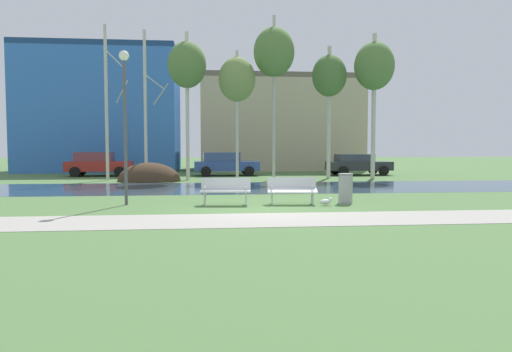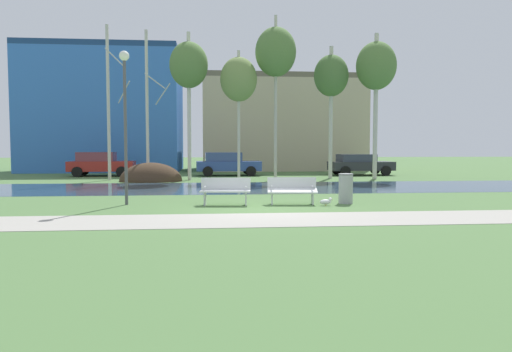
{
  "view_description": "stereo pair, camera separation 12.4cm",
  "coord_description": "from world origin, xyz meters",
  "px_view_note": "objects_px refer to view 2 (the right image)",
  "views": [
    {
      "loc": [
        -1.62,
        -14.06,
        1.87
      ],
      "look_at": [
        -0.08,
        1.24,
        0.92
      ],
      "focal_mm": 33.28,
      "sensor_mm": 36.0,
      "label": 1
    },
    {
      "loc": [
        -1.5,
        -14.07,
        1.87
      ],
      "look_at": [
        -0.08,
        1.24,
        0.92
      ],
      "focal_mm": 33.28,
      "sensor_mm": 36.0,
      "label": 2
    }
  ],
  "objects_px": {
    "bench_right": "(292,190)",
    "parked_hatch_third_dark": "(360,164)",
    "seagull": "(326,202)",
    "trash_bin": "(346,188)",
    "streetlamp": "(125,101)",
    "parked_van_nearest_red": "(100,164)",
    "bench_left": "(226,190)",
    "parked_sedan_second_blue": "(227,163)"
  },
  "relations": [
    {
      "from": "streetlamp",
      "to": "parked_sedan_second_blue",
      "type": "relative_size",
      "value": 1.17
    },
    {
      "from": "streetlamp",
      "to": "parked_hatch_third_dark",
      "type": "bearing_deg",
      "value": 50.1
    },
    {
      "from": "trash_bin",
      "to": "parked_van_nearest_red",
      "type": "xyz_separation_m",
      "value": [
        -11.48,
        15.77,
        0.29
      ]
    },
    {
      "from": "bench_left",
      "to": "parked_hatch_third_dark",
      "type": "relative_size",
      "value": 0.4
    },
    {
      "from": "bench_left",
      "to": "trash_bin",
      "type": "height_order",
      "value": "trash_bin"
    },
    {
      "from": "bench_left",
      "to": "trash_bin",
      "type": "bearing_deg",
      "value": 0.84
    },
    {
      "from": "bench_left",
      "to": "parked_van_nearest_red",
      "type": "relative_size",
      "value": 0.4
    },
    {
      "from": "streetlamp",
      "to": "parked_hatch_third_dark",
      "type": "height_order",
      "value": "streetlamp"
    },
    {
      "from": "bench_right",
      "to": "parked_sedan_second_blue",
      "type": "distance_m",
      "value": 15.62
    },
    {
      "from": "trash_bin",
      "to": "streetlamp",
      "type": "relative_size",
      "value": 0.2
    },
    {
      "from": "trash_bin",
      "to": "parked_hatch_third_dark",
      "type": "height_order",
      "value": "parked_hatch_third_dark"
    },
    {
      "from": "trash_bin",
      "to": "streetlamp",
      "type": "bearing_deg",
      "value": 177.49
    },
    {
      "from": "trash_bin",
      "to": "parked_van_nearest_red",
      "type": "bearing_deg",
      "value": 126.06
    },
    {
      "from": "bench_right",
      "to": "parked_hatch_third_dark",
      "type": "height_order",
      "value": "parked_hatch_third_dark"
    },
    {
      "from": "bench_right",
      "to": "trash_bin",
      "type": "xyz_separation_m",
      "value": [
        1.8,
        0.06,
        0.04
      ]
    },
    {
      "from": "bench_left",
      "to": "streetlamp",
      "type": "xyz_separation_m",
      "value": [
        -3.18,
        0.37,
        2.85
      ]
    },
    {
      "from": "bench_right",
      "to": "parked_hatch_third_dark",
      "type": "bearing_deg",
      "value": 65.05
    },
    {
      "from": "bench_right",
      "to": "seagull",
      "type": "bearing_deg",
      "value": -25.1
    },
    {
      "from": "bench_left",
      "to": "bench_right",
      "type": "bearing_deg",
      "value": 0.0
    },
    {
      "from": "bench_left",
      "to": "trash_bin",
      "type": "distance_m",
      "value": 3.96
    },
    {
      "from": "bench_left",
      "to": "parked_van_nearest_red",
      "type": "bearing_deg",
      "value": 115.41
    },
    {
      "from": "streetlamp",
      "to": "parked_van_nearest_red",
      "type": "height_order",
      "value": "streetlamp"
    },
    {
      "from": "streetlamp",
      "to": "parked_hatch_third_dark",
      "type": "relative_size",
      "value": 1.18
    },
    {
      "from": "bench_right",
      "to": "streetlamp",
      "type": "height_order",
      "value": "streetlamp"
    },
    {
      "from": "bench_left",
      "to": "bench_right",
      "type": "relative_size",
      "value": 1.0
    },
    {
      "from": "bench_left",
      "to": "parked_hatch_third_dark",
      "type": "xyz_separation_m",
      "value": [
        9.25,
        15.24,
        0.27
      ]
    },
    {
      "from": "bench_left",
      "to": "bench_right",
      "type": "height_order",
      "value": "same"
    },
    {
      "from": "parked_van_nearest_red",
      "to": "parked_hatch_third_dark",
      "type": "height_order",
      "value": "parked_van_nearest_red"
    },
    {
      "from": "seagull",
      "to": "parked_van_nearest_red",
      "type": "distance_m",
      "value": 19.51
    },
    {
      "from": "bench_right",
      "to": "seagull",
      "type": "distance_m",
      "value": 1.17
    },
    {
      "from": "bench_left",
      "to": "trash_bin",
      "type": "xyz_separation_m",
      "value": [
        3.96,
        0.06,
        0.04
      ]
    },
    {
      "from": "seagull",
      "to": "parked_hatch_third_dark",
      "type": "relative_size",
      "value": 0.11
    },
    {
      "from": "parked_sedan_second_blue",
      "to": "parked_hatch_third_dark",
      "type": "relative_size",
      "value": 1.01
    },
    {
      "from": "bench_left",
      "to": "seagull",
      "type": "relative_size",
      "value": 3.76
    },
    {
      "from": "seagull",
      "to": "parked_van_nearest_red",
      "type": "bearing_deg",
      "value": 123.26
    },
    {
      "from": "streetlamp",
      "to": "parked_sedan_second_blue",
      "type": "bearing_deg",
      "value": 76.21
    },
    {
      "from": "seagull",
      "to": "parked_sedan_second_blue",
      "type": "height_order",
      "value": "parked_sedan_second_blue"
    },
    {
      "from": "trash_bin",
      "to": "parked_van_nearest_red",
      "type": "distance_m",
      "value": 19.51
    },
    {
      "from": "streetlamp",
      "to": "bench_left",
      "type": "bearing_deg",
      "value": -6.65
    },
    {
      "from": "bench_right",
      "to": "parked_van_nearest_red",
      "type": "bearing_deg",
      "value": 121.45
    },
    {
      "from": "trash_bin",
      "to": "streetlamp",
      "type": "distance_m",
      "value": 7.68
    },
    {
      "from": "parked_hatch_third_dark",
      "to": "parked_van_nearest_red",
      "type": "bearing_deg",
      "value": 178.0
    }
  ]
}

